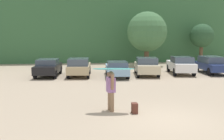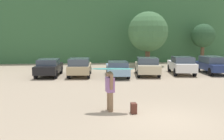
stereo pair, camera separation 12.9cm
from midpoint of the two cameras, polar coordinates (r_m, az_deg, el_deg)
name	(u,v)px [view 1 (the left image)]	position (r m, az deg, el deg)	size (l,w,h in m)	color
ground_plane	(165,119)	(10.63, 11.54, -10.75)	(120.00, 120.00, 0.00)	tan
hillside_ridge	(102,30)	(38.96, -2.33, 8.97)	(108.00, 12.00, 8.87)	#38663D
tree_right	(147,32)	(30.12, 7.74, 8.48)	(4.64, 4.64, 6.28)	brown
tree_center_right	(202,36)	(34.18, 19.41, 7.21)	(2.96, 2.96, 5.00)	brown
parked_car_black	(48,67)	(22.29, -14.28, 0.63)	(2.06, 4.36, 1.47)	black
parked_car_tan	(79,67)	(21.70, -7.57, 0.71)	(2.09, 4.25, 1.56)	tan
parked_car_sky_blue	(117,68)	(21.38, 0.91, 0.38)	(2.09, 4.84, 1.32)	#84ADD1
parked_car_champagne	(147,66)	(22.36, 7.61, 0.87)	(2.47, 4.43, 1.56)	beige
parked_car_white	(181,65)	(23.73, 15.05, 1.14)	(2.44, 4.57, 1.60)	white
parked_car_navy	(212,64)	(25.06, 21.38, 1.20)	(2.25, 4.65, 1.56)	navy
person_adult	(111,89)	(11.33, -0.58, -4.19)	(0.40, 0.82, 1.79)	#8C6B4C
surfboard_teal	(113,69)	(11.12, -0.02, 0.25)	(1.94, 0.77, 0.08)	teal
backpack_dropped	(135,108)	(11.17, 4.77, -8.54)	(0.24, 0.34, 0.45)	#592D23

